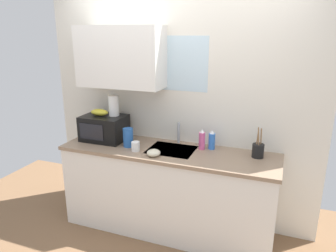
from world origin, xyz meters
name	(u,v)px	position (x,y,z in m)	size (l,w,h in m)	color
kitchen_wall_assembly	(168,98)	(-0.11, 0.31, 1.36)	(2.96, 0.42, 2.50)	silver
counter_unit	(168,189)	(0.00, 0.00, 0.46)	(2.19, 0.63, 0.90)	white
sink_faucet	(179,133)	(0.03, 0.24, 1.01)	(0.03, 0.03, 0.23)	#B2B5BA
microwave	(104,128)	(-0.76, 0.05, 1.04)	(0.46, 0.35, 0.27)	black
banana_bunch	(99,112)	(-0.81, 0.05, 1.20)	(0.20, 0.11, 0.07)	gold
paper_towel_roll	(114,106)	(-0.66, 0.10, 1.28)	(0.11, 0.11, 0.22)	white
dish_soap_bottle_pink	(202,140)	(0.31, 0.14, 1.00)	(0.06, 0.06, 0.21)	#E55999
dish_soap_bottle_blue	(212,140)	(0.40, 0.18, 0.99)	(0.07, 0.07, 0.20)	blue
cereal_canister	(128,137)	(-0.42, -0.05, 1.00)	(0.10, 0.10, 0.19)	#2659A5
mug_white	(136,146)	(-0.29, -0.14, 0.95)	(0.08, 0.08, 0.10)	white
utensil_crock	(258,150)	(0.86, 0.12, 0.97)	(0.11, 0.11, 0.30)	black
small_bowl	(154,153)	(-0.07, -0.20, 0.93)	(0.13, 0.13, 0.07)	beige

